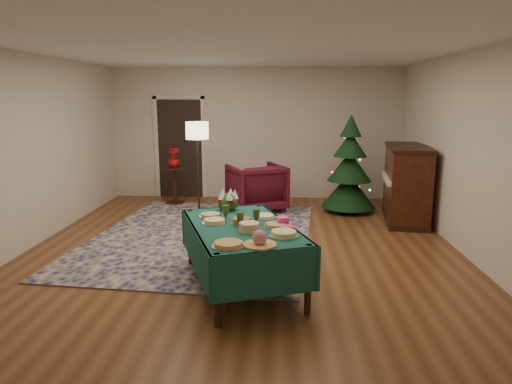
# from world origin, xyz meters

# --- Properties ---
(room_shell) EXTENTS (7.00, 7.00, 7.00)m
(room_shell) POSITION_xyz_m (0.00, 0.00, 1.35)
(room_shell) COLOR #593319
(room_shell) RESTS_ON ground
(doorway) EXTENTS (1.08, 0.04, 2.16)m
(doorway) POSITION_xyz_m (-1.60, 3.48, 1.10)
(doorway) COLOR black
(doorway) RESTS_ON ground
(rug) EXTENTS (3.59, 4.49, 0.02)m
(rug) POSITION_xyz_m (-0.67, 0.65, 0.01)
(rug) COLOR #13144A
(rug) RESTS_ON ground
(buffet_table) EXTENTS (1.62, 2.08, 0.71)m
(buffet_table) POSITION_xyz_m (0.09, -1.22, 0.57)
(buffet_table) COLOR black
(buffet_table) RESTS_ON ground
(platter_0) EXTENTS (0.32, 0.32, 0.04)m
(platter_0) POSITION_xyz_m (0.03, -1.94, 0.73)
(platter_0) COLOR silver
(platter_0) RESTS_ON buffet_table
(platter_1) EXTENTS (0.33, 0.33, 0.15)m
(platter_1) POSITION_xyz_m (0.32, -1.91, 0.77)
(platter_1) COLOR silver
(platter_1) RESTS_ON buffet_table
(platter_2) EXTENTS (0.30, 0.30, 0.06)m
(platter_2) POSITION_xyz_m (0.55, -1.60, 0.74)
(platter_2) COLOR silver
(platter_2) RESTS_ON buffet_table
(platter_3) EXTENTS (0.25, 0.25, 0.10)m
(platter_3) POSITION_xyz_m (0.19, -1.45, 0.76)
(platter_3) COLOR silver
(platter_3) RESTS_ON buffet_table
(platter_4) EXTENTS (0.26, 0.26, 0.04)m
(platter_4) POSITION_xyz_m (0.46, -1.26, 0.73)
(platter_4) COLOR silver
(platter_4) RESTS_ON buffet_table
(platter_5) EXTENTS (0.27, 0.27, 0.05)m
(platter_5) POSITION_xyz_m (-0.22, -1.15, 0.74)
(platter_5) COLOR silver
(platter_5) RESTS_ON buffet_table
(platter_6) EXTENTS (0.24, 0.24, 0.07)m
(platter_6) POSITION_xyz_m (0.09, -1.15, 0.75)
(platter_6) COLOR silver
(platter_6) RESTS_ON buffet_table
(platter_7) EXTENTS (0.27, 0.27, 0.04)m
(platter_7) POSITION_xyz_m (0.32, -0.90, 0.73)
(platter_7) COLOR silver
(platter_7) RESTS_ON buffet_table
(platter_8) EXTENTS (0.26, 0.26, 0.04)m
(platter_8) POSITION_xyz_m (-0.31, -0.86, 0.73)
(platter_8) COLOR silver
(platter_8) RESTS_ON buffet_table
(goblet_0) EXTENTS (0.08, 0.08, 0.17)m
(goblet_0) POSITION_xyz_m (-0.11, -0.98, 0.80)
(goblet_0) COLOR #2D471E
(goblet_0) RESTS_ON buffet_table
(goblet_1) EXTENTS (0.08, 0.08, 0.17)m
(goblet_1) POSITION_xyz_m (0.25, -1.13, 0.80)
(goblet_1) COLOR #2D471E
(goblet_1) RESTS_ON buffet_table
(goblet_2) EXTENTS (0.08, 0.08, 0.17)m
(goblet_2) POSITION_xyz_m (0.08, -1.28, 0.80)
(goblet_2) COLOR #2D471E
(goblet_2) RESTS_ON buffet_table
(napkin_stack) EXTENTS (0.18, 0.18, 0.04)m
(napkin_stack) POSITION_xyz_m (0.58, -1.35, 0.73)
(napkin_stack) COLOR #D53B69
(napkin_stack) RESTS_ON buffet_table
(gift_box) EXTENTS (0.15, 0.15, 0.10)m
(gift_box) POSITION_xyz_m (0.54, -1.19, 0.76)
(gift_box) COLOR #EF4294
(gift_box) RESTS_ON buffet_table
(centerpiece) EXTENTS (0.26, 0.26, 0.29)m
(centerpiece) POSITION_xyz_m (-0.13, -0.54, 0.84)
(centerpiece) COLOR #1E4C1E
(centerpiece) RESTS_ON buffet_table
(armchair) EXTENTS (1.22, 1.19, 0.97)m
(armchair) POSITION_xyz_m (0.07, 2.33, 0.48)
(armchair) COLOR #4B101C
(armchair) RESTS_ON ground
(floor_lamp) EXTENTS (0.40, 0.40, 1.67)m
(floor_lamp) POSITION_xyz_m (-0.97, 2.06, 1.41)
(floor_lamp) COLOR #A57F3F
(floor_lamp) RESTS_ON ground
(side_table) EXTENTS (0.41, 0.41, 0.73)m
(side_table) POSITION_xyz_m (-1.58, 2.80, 0.36)
(side_table) COLOR black
(side_table) RESTS_ON ground
(potted_plant) EXTENTS (0.22, 0.40, 0.22)m
(potted_plant) POSITION_xyz_m (-1.58, 2.80, 0.84)
(potted_plant) COLOR #B60D0D
(potted_plant) RESTS_ON side_table
(christmas_tree) EXTENTS (1.25, 1.25, 1.80)m
(christmas_tree) POSITION_xyz_m (1.78, 2.37, 0.81)
(christmas_tree) COLOR black
(christmas_tree) RESTS_ON ground
(piano) EXTENTS (0.89, 1.58, 1.30)m
(piano) POSITION_xyz_m (2.66, 1.75, 0.63)
(piano) COLOR black
(piano) RESTS_ON ground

